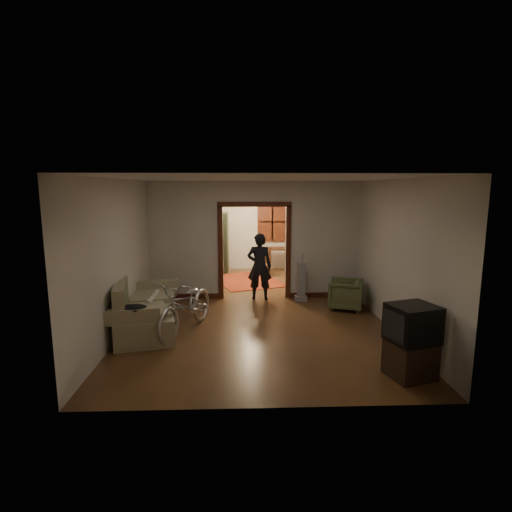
{
  "coord_description": "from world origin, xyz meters",
  "views": [
    {
      "loc": [
        -0.31,
        -8.71,
        2.64
      ],
      "look_at": [
        0.0,
        -0.3,
        1.2
      ],
      "focal_mm": 28.0,
      "sensor_mm": 36.0,
      "label": 1
    }
  ],
  "objects_px": {
    "person": "(259,266)",
    "desk": "(283,260)",
    "sofa": "(144,303)",
    "locker": "(213,243)",
    "armchair": "(345,294)",
    "bicycle": "(187,305)"
  },
  "relations": [
    {
      "from": "bicycle",
      "to": "armchair",
      "type": "relative_size",
      "value": 2.7
    },
    {
      "from": "sofa",
      "to": "desk",
      "type": "relative_size",
      "value": 2.13
    },
    {
      "from": "desk",
      "to": "sofa",
      "type": "bearing_deg",
      "value": -117.1
    },
    {
      "from": "armchair",
      "to": "locker",
      "type": "height_order",
      "value": "locker"
    },
    {
      "from": "sofa",
      "to": "person",
      "type": "height_order",
      "value": "person"
    },
    {
      "from": "locker",
      "to": "desk",
      "type": "xyz_separation_m",
      "value": [
        2.19,
        0.01,
        -0.56
      ]
    },
    {
      "from": "bicycle",
      "to": "locker",
      "type": "bearing_deg",
      "value": 107.99
    },
    {
      "from": "desk",
      "to": "locker",
      "type": "bearing_deg",
      "value": -175.32
    },
    {
      "from": "armchair",
      "to": "desk",
      "type": "relative_size",
      "value": 0.7
    },
    {
      "from": "sofa",
      "to": "bicycle",
      "type": "relative_size",
      "value": 1.12
    },
    {
      "from": "armchair",
      "to": "locker",
      "type": "distance_m",
      "value": 5.13
    },
    {
      "from": "person",
      "to": "desk",
      "type": "distance_m",
      "value": 3.28
    },
    {
      "from": "bicycle",
      "to": "locker",
      "type": "distance_m",
      "value": 5.32
    },
    {
      "from": "sofa",
      "to": "armchair",
      "type": "relative_size",
      "value": 3.03
    },
    {
      "from": "sofa",
      "to": "person",
      "type": "bearing_deg",
      "value": 27.78
    },
    {
      "from": "sofa",
      "to": "locker",
      "type": "relative_size",
      "value": 1.16
    },
    {
      "from": "person",
      "to": "armchair",
      "type": "bearing_deg",
      "value": 160.95
    },
    {
      "from": "armchair",
      "to": "desk",
      "type": "distance_m",
      "value": 4.11
    },
    {
      "from": "person",
      "to": "desk",
      "type": "height_order",
      "value": "person"
    },
    {
      "from": "sofa",
      "to": "bicycle",
      "type": "xyz_separation_m",
      "value": [
        0.83,
        -0.2,
        0.01
      ]
    },
    {
      "from": "desk",
      "to": "person",
      "type": "bearing_deg",
      "value": -101.17
    },
    {
      "from": "bicycle",
      "to": "person",
      "type": "height_order",
      "value": "person"
    }
  ]
}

